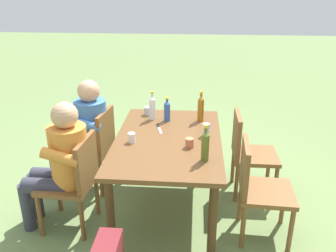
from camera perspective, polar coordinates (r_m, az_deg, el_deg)
name	(u,v)px	position (r m, az deg, el deg)	size (l,w,h in m)	color
ground_plane	(168,207)	(3.62, 0.00, -12.75)	(24.00, 24.00, 0.00)	#6B844C
dining_table	(168,147)	(3.29, 0.00, -3.41)	(1.51, 0.96, 0.74)	brown
chair_near_right	(75,178)	(3.22, -14.61, -8.10)	(0.47, 0.47, 0.87)	brown
chair_near_left	(96,145)	(3.79, -11.43, -2.99)	(0.49, 0.49, 0.87)	brown
chair_far_left	(248,150)	(3.70, 12.59, -3.76)	(0.44, 0.44, 0.87)	brown
chair_far_right	(258,186)	(3.11, 14.12, -9.22)	(0.46, 0.46, 0.87)	brown
person_in_white_shirt	(61,160)	(3.18, -16.73, -5.30)	(0.47, 0.61, 1.18)	orange
person_in_plaid_shirt	(85,130)	(3.76, -13.18, -0.56)	(0.47, 0.61, 1.18)	#3D70B2
bottle_clear	(152,107)	(3.65, -2.52, 2.98)	(0.06, 0.06, 0.30)	white
bottle_blue	(167,111)	(3.61, -0.16, 2.47)	(0.06, 0.06, 0.25)	#2D56A3
bottle_olive	(205,145)	(2.82, 5.96, -3.09)	(0.06, 0.06, 0.31)	#566623
bottle_amber	(201,108)	(3.62, 5.25, 2.87)	(0.06, 0.06, 0.32)	#996019
cup_white	(132,138)	(3.17, -5.82, -1.88)	(0.07, 0.07, 0.09)	white
cup_glass	(206,130)	(3.29, 6.08, -0.62)	(0.07, 0.07, 0.12)	silver
cup_steel	(148,111)	(3.80, -3.23, 2.43)	(0.08, 0.08, 0.09)	#B2B7BC
cup_terracotta	(189,143)	(3.07, 3.45, -2.70)	(0.07, 0.07, 0.08)	#BC6B47
table_knife	(159,128)	(3.46, -1.45, -0.31)	(0.24, 0.08, 0.01)	silver
backpack_by_near_side	(169,131)	(4.74, 0.22, -0.76)	(0.28, 0.25, 0.45)	#47663D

